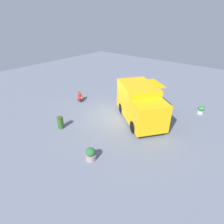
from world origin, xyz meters
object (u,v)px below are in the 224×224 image
(planter_flowering_far, at_px, (201,110))
(trash_bin, at_px, (60,122))
(planter_flowering_near, at_px, (91,154))
(person_customer, at_px, (80,97))
(food_truck, at_px, (140,104))

(planter_flowering_far, height_order, trash_bin, trash_bin)
(planter_flowering_near, relative_size, planter_flowering_far, 1.13)
(person_customer, xyz_separation_m, trash_bin, (2.34, -3.85, 0.12))
(food_truck, bearing_deg, planter_flowering_near, -87.24)
(trash_bin, bearing_deg, person_customer, 121.30)
(planter_flowering_far, xyz_separation_m, trash_bin, (-6.88, -8.22, 0.11))
(food_truck, relative_size, planter_flowering_far, 7.86)
(planter_flowering_near, xyz_separation_m, trash_bin, (-3.78, 0.86, 0.09))
(food_truck, height_order, trash_bin, food_truck)
(trash_bin, bearing_deg, food_truck, 51.69)
(food_truck, bearing_deg, planter_flowering_far, 48.29)
(planter_flowering_far, relative_size, trash_bin, 0.74)
(planter_flowering_far, bearing_deg, trash_bin, -129.91)
(food_truck, distance_m, person_customer, 5.96)
(person_customer, bearing_deg, trash_bin, -58.70)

